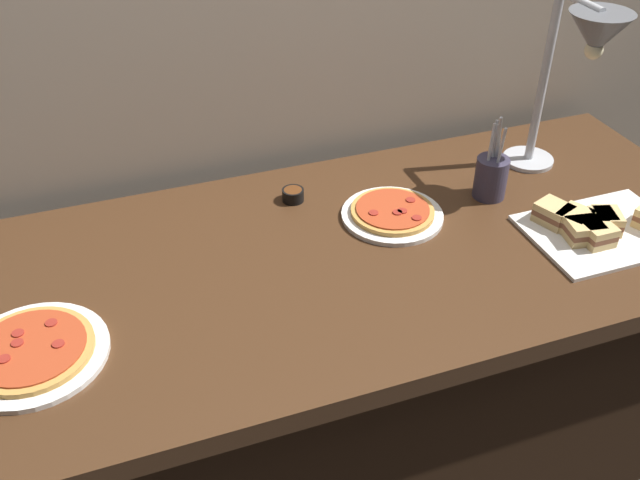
% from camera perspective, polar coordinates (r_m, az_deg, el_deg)
% --- Properties ---
extents(ground_plane, '(8.00, 8.00, 0.00)m').
position_cam_1_polar(ground_plane, '(2.23, 2.78, -16.51)').
color(ground_plane, '#38332D').
extents(buffet_table, '(1.90, 0.84, 0.76)m').
position_cam_1_polar(buffet_table, '(1.94, 3.11, -9.56)').
color(buffet_table, '#422816').
rests_on(buffet_table, ground_plane).
extents(heat_lamp, '(0.15, 0.30, 0.48)m').
position_cam_1_polar(heat_lamp, '(1.87, 20.39, 14.02)').
color(heat_lamp, '#B7BABF').
rests_on(heat_lamp, buffet_table).
extents(pizza_plate_front, '(0.30, 0.30, 0.03)m').
position_cam_1_polar(pizza_plate_front, '(1.52, -22.03, -8.28)').
color(pizza_plate_front, white).
rests_on(pizza_plate_front, buffet_table).
extents(pizza_plate_center, '(0.26, 0.26, 0.03)m').
position_cam_1_polar(pizza_plate_center, '(1.79, 5.80, 2.14)').
color(pizza_plate_center, white).
rests_on(pizza_plate_center, buffet_table).
extents(sandwich_platter, '(0.36, 0.27, 0.06)m').
position_cam_1_polar(sandwich_platter, '(1.84, 21.27, 1.05)').
color(sandwich_platter, white).
rests_on(sandwich_platter, buffet_table).
extents(sauce_cup_near, '(0.06, 0.06, 0.03)m').
position_cam_1_polar(sauce_cup_near, '(1.85, -2.17, 3.65)').
color(sauce_cup_near, black).
rests_on(sauce_cup_near, buffet_table).
extents(utensil_holder, '(0.08, 0.08, 0.23)m').
position_cam_1_polar(utensil_holder, '(1.90, 13.50, 4.98)').
color(utensil_holder, '#383347').
rests_on(utensil_holder, buffet_table).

